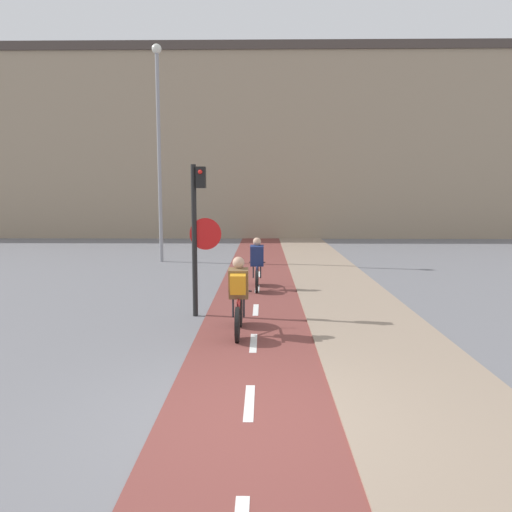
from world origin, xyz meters
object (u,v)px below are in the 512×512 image
object	(u,v)px
traffic_light_pole	(198,223)
cyclist_far	(257,266)
cyclist_near	(239,298)
street_lamp_far	(159,134)

from	to	relation	value
traffic_light_pole	cyclist_far	world-z (taller)	traffic_light_pole
cyclist_near	cyclist_far	world-z (taller)	cyclist_near
traffic_light_pole	cyclist_near	size ratio (longest dim) A/B	1.92
street_lamp_far	cyclist_near	size ratio (longest dim) A/B	4.82
street_lamp_far	cyclist_far	xyz separation A→B (m)	(3.78, -5.66, -4.18)
traffic_light_pole	street_lamp_far	distance (m)	9.45
traffic_light_pole	cyclist_near	world-z (taller)	traffic_light_pole
traffic_light_pole	street_lamp_far	size ratio (longest dim) A/B	0.40
cyclist_near	cyclist_far	distance (m)	4.41
cyclist_near	cyclist_far	xyz separation A→B (m)	(0.28, 4.40, -0.05)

